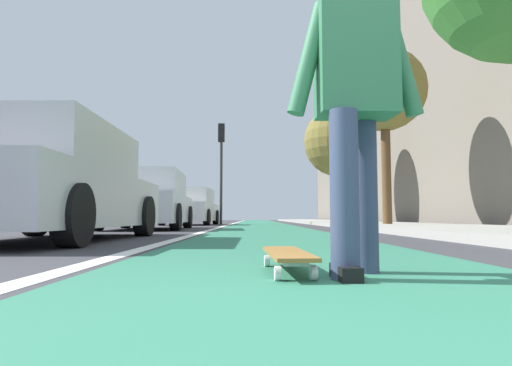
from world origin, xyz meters
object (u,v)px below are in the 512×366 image
Objects in this scene: skateboard at (287,255)px; street_tree_mid at (384,91)px; street_tree_far at (339,142)px; skater_person at (355,94)px; parked_car_mid at (148,202)px; traffic_light at (221,155)px; parked_car_near at (50,186)px; parked_car_far at (191,208)px.

street_tree_mid is (9.53, -3.42, 3.70)m from skateboard.
street_tree_far reaches higher than street_tree_mid.
skater_person is (-0.15, -0.35, 0.84)m from skateboard.
street_tree_far is (16.07, -3.42, 3.40)m from skateboard.
traffic_light reaches higher than parked_car_mid.
parked_car_near is 0.90× the size of street_tree_mid.
skateboard is 10.78m from street_tree_mid.
skateboard is at bearing -139.50° from parked_car_near.
parked_car_mid is 0.97× the size of traffic_light.
street_tree_mid is at bearing 180.00° from street_tree_far.
street_tree_far is at bearing -87.19° from parked_car_far.
parked_car_far is at bearing 10.08° from skateboard.
street_tree_mid reaches higher than parked_car_mid.
parked_car_far is (6.81, -0.12, 0.00)m from parked_car_mid.
skater_person reaches higher than parked_car_far.
traffic_light is 0.89× the size of street_tree_mid.
parked_car_mid is (9.10, 3.26, -0.23)m from skater_person.
parked_car_far is 9.33m from street_tree_mid.
street_tree_mid is (6.19, -6.27, 3.08)m from parked_car_near.
skateboard is 0.52× the size of skater_person.
street_tree_far reaches higher than skateboard.
traffic_light is at bearing 5.54° from skateboard.
skateboard is at bearing 66.62° from skater_person.
parked_car_mid is 0.86× the size of street_tree_far.
skater_person is 16.70m from street_tree_far.
parked_car_far is 2.84m from traffic_light.
street_tree_far is at bearing -41.71° from parked_car_mid.
street_tree_far is at bearing -26.21° from parked_car_near.
skater_person is 9.67m from parked_car_mid.
skateboard is at bearing 160.24° from street_tree_mid.
skater_person is 0.33× the size of street_tree_mid.
parked_car_near is at bearing -179.26° from parked_car_mid.
traffic_light is at bearing -9.25° from parked_car_mid.
parked_car_far reaches higher than skateboard.
traffic_light is at bearing -47.11° from parked_car_far.
skater_person is 0.38× the size of parked_car_mid.
traffic_light is (1.09, -1.17, 2.35)m from parked_car_far.
skateboard is 16.02m from parked_car_far.
traffic_light is at bearing 34.63° from street_tree_mid.
parked_car_near is 1.01× the size of traffic_light.
parked_car_far is (12.43, -0.04, -0.01)m from parked_car_near.
parked_car_mid is (5.62, 0.07, -0.01)m from parked_car_near.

